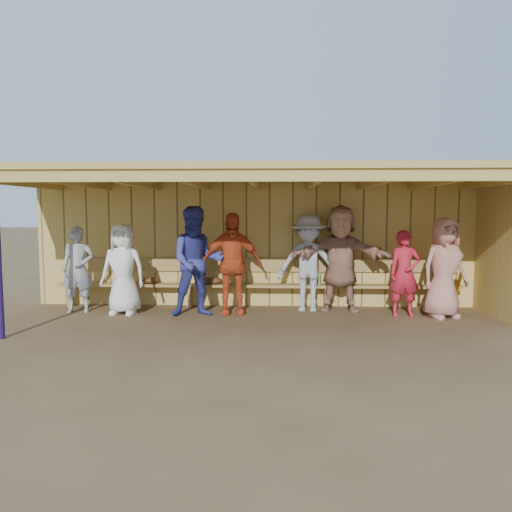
% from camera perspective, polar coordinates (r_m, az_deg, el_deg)
% --- Properties ---
extents(ground, '(90.00, 90.00, 0.00)m').
position_cam_1_polar(ground, '(8.50, -0.10, -7.28)').
color(ground, brown).
rests_on(ground, ground).
extents(player_a, '(0.64, 0.49, 1.56)m').
position_cam_1_polar(player_a, '(9.55, -19.68, -1.45)').
color(player_a, '#92939A').
rests_on(player_a, ground).
extents(player_b, '(0.82, 0.57, 1.61)m').
position_cam_1_polar(player_b, '(9.15, -14.97, -1.45)').
color(player_b, white).
rests_on(player_b, ground).
extents(player_c, '(1.07, 0.91, 1.92)m').
position_cam_1_polar(player_c, '(8.74, -6.78, -0.60)').
color(player_c, '#33378C').
rests_on(player_c, ground).
extents(player_d, '(1.11, 0.59, 1.81)m').
position_cam_1_polar(player_d, '(8.87, -2.82, -0.85)').
color(player_d, '#D04A21').
rests_on(player_d, ground).
extents(player_e, '(1.21, 0.77, 1.77)m').
position_cam_1_polar(player_e, '(9.17, 5.98, -0.78)').
color(player_e, '#999AA1').
rests_on(player_e, ground).
extents(player_f, '(1.85, 0.75, 1.94)m').
position_cam_1_polar(player_f, '(9.22, 9.62, -0.26)').
color(player_f, tan).
rests_on(player_f, ground).
extents(player_g, '(0.57, 0.39, 1.50)m').
position_cam_1_polar(player_g, '(9.04, 16.63, -1.93)').
color(player_g, '#B61D2E').
rests_on(player_g, ground).
extents(player_h, '(0.98, 0.81, 1.73)m').
position_cam_1_polar(player_h, '(9.11, 20.71, -1.27)').
color(player_h, '#B47565').
rests_on(player_h, ground).
extents(dugout_structure, '(8.80, 3.20, 2.50)m').
position_cam_1_polar(dugout_structure, '(8.98, 2.58, 4.29)').
color(dugout_structure, tan).
rests_on(dugout_structure, ground).
extents(bench, '(7.60, 0.34, 0.93)m').
position_cam_1_polar(bench, '(9.51, 0.19, -2.71)').
color(bench, '#AA8949').
rests_on(bench, ground).
extents(dugout_equipment, '(5.90, 0.62, 0.80)m').
position_cam_1_polar(dugout_equipment, '(9.41, -2.23, -3.03)').
color(dugout_equipment, gold).
rests_on(dugout_equipment, ground).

